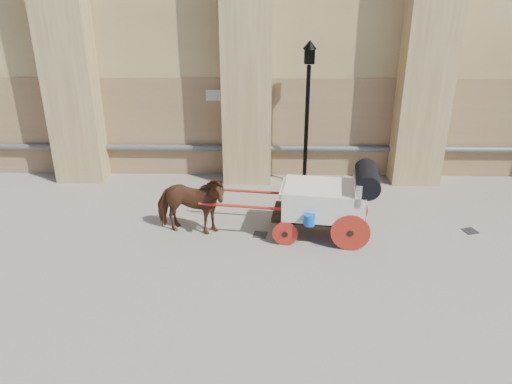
{
  "coord_description": "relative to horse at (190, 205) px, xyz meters",
  "views": [
    {
      "loc": [
        -0.47,
        -10.49,
        5.8
      ],
      "look_at": [
        -0.67,
        0.13,
        1.11
      ],
      "focal_mm": 35.0,
      "sensor_mm": 36.0,
      "label": 1
    }
  ],
  "objects": [
    {
      "name": "drain_grate_near",
      "position": [
        1.66,
        -0.07,
        -0.75
      ],
      "size": [
        0.37,
        0.37,
        0.01
      ],
      "primitive_type": "cube",
      "rotation": [
        0.0,
        0.0,
        -0.18
      ],
      "color": "black",
      "rests_on": "ground"
    },
    {
      "name": "street_lamp",
      "position": [
        2.94,
        3.11,
        1.46
      ],
      "size": [
        0.39,
        0.39,
        4.15
      ],
      "color": "black",
      "rests_on": "ground"
    },
    {
      "name": "horse",
      "position": [
        0.0,
        0.0,
        0.0
      ],
      "size": [
        1.9,
        1.08,
        1.51
      ],
      "primitive_type": "imported",
      "rotation": [
        0.0,
        0.0,
        1.41
      ],
      "color": "brown",
      "rests_on": "ground"
    },
    {
      "name": "ground",
      "position": [
        2.23,
        -0.14,
        -0.76
      ],
      "size": [
        90.0,
        90.0,
        0.0
      ],
      "primitive_type": "plane",
      "color": "slate",
      "rests_on": "ground"
    },
    {
      "name": "drain_grate_far",
      "position": [
        6.79,
        0.21,
        -0.75
      ],
      "size": [
        0.4,
        0.4,
        0.01
      ],
      "primitive_type": "cube",
      "rotation": [
        0.0,
        0.0,
        0.31
      ],
      "color": "black",
      "rests_on": "ground"
    },
    {
      "name": "carriage",
      "position": [
        3.28,
        -0.07,
        0.21
      ],
      "size": [
        4.21,
        1.64,
        1.8
      ],
      "rotation": [
        0.0,
        0.0,
        -0.14
      ],
      "color": "black",
      "rests_on": "ground"
    }
  ]
}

